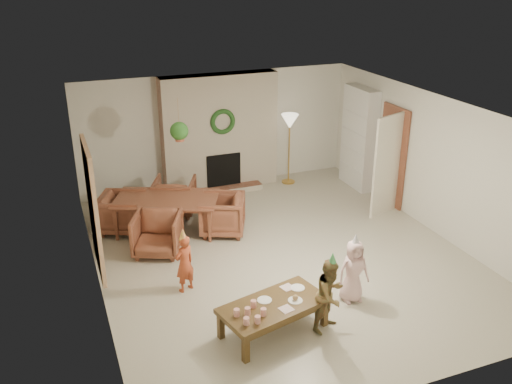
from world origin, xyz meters
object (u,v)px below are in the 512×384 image
coffee_table_top (274,306)px  child_pink (353,271)px  dining_chair_near (157,234)px  child_red (184,264)px  dining_table (167,215)px  dining_chair_left (123,213)px  dining_chair_far (175,196)px  dining_chair_right (222,215)px  child_plaid (330,295)px

coffee_table_top → child_pink: child_pink is taller
dining_chair_near → child_red: size_ratio=0.87×
dining_chair_near → child_red: 1.31m
dining_table → dining_chair_left: size_ratio=2.34×
dining_chair_left → coffee_table_top: dining_chair_left is taller
dining_chair_far → dining_chair_left: size_ratio=1.00×
dining_chair_right → coffee_table_top: 3.08m
dining_chair_far → dining_chair_left: bearing=45.0°
dining_chair_near → child_plaid: size_ratio=0.76×
dining_table → dining_chair_left: 0.82m
coffee_table_top → child_red: (-0.85, 1.43, 0.05)m
dining_chair_far → coffee_table_top: size_ratio=0.55×
dining_chair_far → coffee_table_top: (0.33, -4.23, 0.05)m
dining_chair_near → dining_chair_right: size_ratio=1.00×
dining_chair_right → dining_chair_near: bearing=-51.3°
dining_chair_near → child_red: child_red is taller
dining_chair_near → dining_chair_left: size_ratio=1.00×
coffee_table_top → child_red: bearing=106.7°
dining_chair_left → child_plaid: (2.14, -4.01, 0.16)m
dining_table → dining_chair_left: (-0.75, 0.33, 0.03)m
dining_chair_near → child_pink: child_pink is taller
dining_chair_left → child_plaid: size_ratio=0.76×
dining_chair_near → dining_chair_far: size_ratio=1.00×
child_red → child_plaid: (1.58, -1.62, 0.06)m
child_red → coffee_table_top: bearing=95.5°
dining_table → child_red: (-0.19, -2.05, 0.13)m
dining_chair_far → coffee_table_top: bearing=118.2°
dining_chair_right → coffee_table_top: bearing=18.6°
dining_table → child_red: bearing=-71.5°
dining_chair_near → coffee_table_top: (0.99, -2.73, 0.05)m
dining_chair_left → dining_chair_near: bearing=-135.0°
dining_chair_right → child_red: (-1.13, -1.64, 0.10)m
dining_table → child_plaid: bearing=-45.5°
dining_chair_left → child_red: (0.56, -2.38, 0.10)m
dining_chair_near → dining_table: bearing=90.0°
dining_chair_left → dining_chair_right: 1.84m
dining_chair_left → child_plaid: 4.55m
child_pink → child_red: bearing=157.0°
dining_chair_right → child_red: bearing=-10.7°
coffee_table_top → child_pink: (1.38, 0.28, 0.07)m
dining_table → child_red: child_red is taller
coffee_table_top → dining_chair_right: bearing=70.8°
dining_table → child_plaid: size_ratio=1.78×
child_plaid → child_pink: bearing=9.6°
dining_chair_far → child_red: size_ratio=0.87×
dining_chair_near → child_pink: size_ratio=0.82×
child_pink → dining_chair_far: bearing=117.6°
dining_chair_near → child_plaid: (1.72, -2.93, 0.16)m
dining_table → child_plaid: 3.94m
dining_chair_left → coffee_table_top: size_ratio=0.55×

